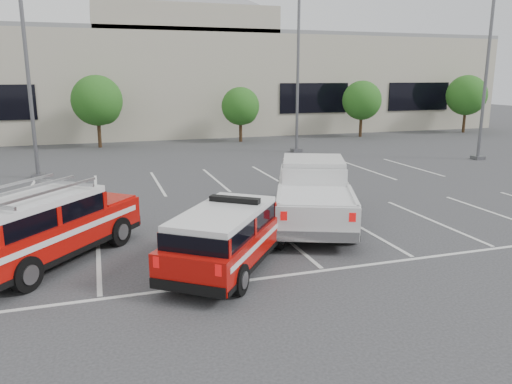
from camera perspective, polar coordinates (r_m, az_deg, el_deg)
ground at (r=15.27m, az=3.17°, el=-5.13°), size 120.00×120.00×0.00m
stall_markings at (r=19.37m, az=-1.59°, el=-1.14°), size 23.00×15.00×0.01m
convention_building at (r=45.71m, az=-11.32°, el=12.83°), size 60.00×16.99×13.20m
tree_mid_left at (r=35.61m, az=-17.56°, el=9.75°), size 3.37×3.37×4.85m
tree_mid_right at (r=37.11m, az=-1.67°, el=9.63°), size 2.77×2.77×3.99m
tree_right at (r=41.01m, az=12.08°, el=10.06°), size 3.07×3.07×4.42m
tree_far_right at (r=46.77m, az=22.96°, el=10.00°), size 3.37×3.37×4.85m
light_pole_left at (r=25.67m, az=-24.68°, el=12.89°), size 0.90×0.60×10.24m
light_pole_mid at (r=31.96m, az=4.81°, el=13.83°), size 0.90×0.60×10.24m
light_pole_right at (r=31.69m, az=24.88°, el=12.70°), size 0.90×0.60×10.24m
fire_chief_suv at (r=12.74m, az=-3.09°, el=-5.51°), size 4.41×5.06×1.75m
white_pickup at (r=16.84m, az=6.54°, el=-0.58°), size 4.63×7.02×2.04m
ladder_suv at (r=14.12m, az=-23.11°, el=-4.16°), size 5.00×5.44×2.10m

